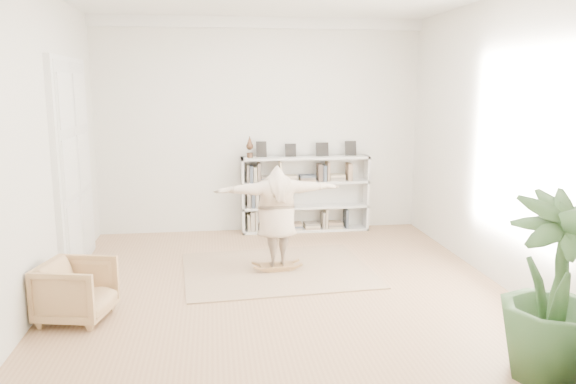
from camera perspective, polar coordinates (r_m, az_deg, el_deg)
The scene contains 9 objects.
floor at distance 7.08m, azimuth -0.59°, elevation -9.79°, with size 6.00×6.00×0.00m, color #9A724F.
room_shell at distance 9.62m, azimuth -2.88°, elevation 16.81°, with size 6.00×6.00×6.00m.
doors at distance 8.18m, azimuth -20.95°, elevation 2.40°, with size 0.09×1.78×2.92m.
bookshelf at distance 9.71m, azimuth 1.71°, elevation -0.28°, with size 2.20×0.35×1.64m.
armchair at distance 6.50m, azimuth -20.69°, elevation -9.35°, with size 0.69×0.71×0.65m, color tan.
rug at distance 7.74m, azimuth -1.13°, elevation -7.91°, with size 2.50×2.00×0.02m, color tan.
rocker_board at distance 7.72m, azimuth -1.13°, elevation -7.54°, with size 0.48×0.31×0.10m.
person at distance 7.53m, azimuth -1.15°, elevation -2.19°, with size 1.68×0.46×1.37m, color #C0A990.
houseplant at distance 5.28m, azimuth 25.55°, elevation -8.84°, with size 0.90×0.90×1.61m, color #2E4E27.
Camera 1 is at (-0.81, -6.59, 2.47)m, focal length 35.00 mm.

